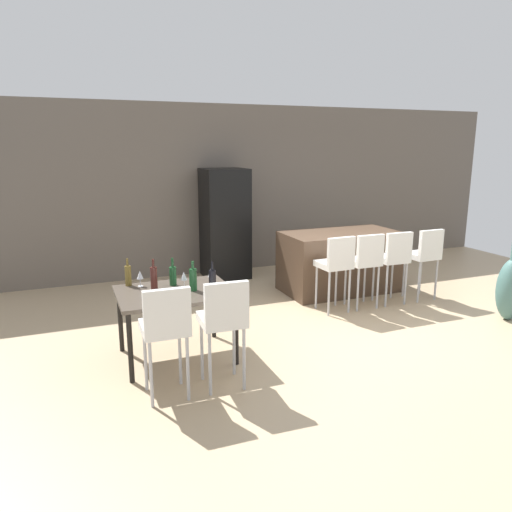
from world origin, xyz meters
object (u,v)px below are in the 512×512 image
Objects in this scene: bar_chair_left at (336,262)px; wine_bottle_far at (128,275)px; kitchen_island at (340,261)px; wine_bottle_near at (212,282)px; refrigerator at (225,224)px; dining_chair_near at (166,325)px; bar_chair_far at (425,253)px; bar_chair_right at (394,256)px; potted_plant at (363,247)px; dining_chair_far at (224,317)px; dining_table at (175,297)px; floor_vase at (511,289)px; wine_bottle_end at (173,275)px; wine_bottle_left at (193,279)px; bar_chair_middle at (365,259)px; wine_bottle_inner at (154,278)px; wine_glass_corner at (140,275)px; wine_glass_right at (211,273)px; wine_glass_middle at (184,276)px.

wine_bottle_far is at bearing -174.97° from bar_chair_left.
wine_bottle_near is at bearing -145.73° from kitchen_island.
dining_chair_near is at bearing -115.53° from refrigerator.
wine_bottle_near reaches higher than bar_chair_far.
bar_chair_right reaches higher than potted_plant.
dining_chair_near is at bearing -179.99° from dining_chair_far.
dining_table is 2.18× the size of potted_plant.
bar_chair_left is 2.25m from floor_vase.
bar_chair_left is 1.00× the size of bar_chair_right.
wine_bottle_end is (-0.23, 1.03, 0.15)m from dining_chair_far.
bar_chair_right reaches higher than dining_table.
bar_chair_right is (0.93, -0.00, 0.00)m from bar_chair_left.
wine_bottle_near is at bearing -58.91° from wine_bottle_left.
kitchen_island is 1.69× the size of bar_chair_left.
floor_vase is 1.91× the size of potted_plant.
bar_chair_middle is 3.01m from wine_bottle_inner.
wine_bottle_near is at bearing 41.77° from dining_chair_near.
wine_glass_corner is (0.11, -0.08, 0.01)m from wine_bottle_far.
wine_bottle_near is 1.99× the size of wine_glass_right.
wine_bottle_end is 4.29m from floor_vase.
wine_bottle_left is at bearing -162.27° from bar_chair_left.
wine_glass_corner is at bearing -35.00° from wine_bottle_far.
bar_chair_right is 0.57× the size of refrigerator.
dining_chair_far is at bearing -99.77° from wine_glass_right.
dining_table is 0.27m from wine_bottle_left.
refrigerator reaches higher than dining_table.
wine_bottle_far is 1.71× the size of wine_glass_corner.
dining_table is (-3.78, -0.62, -0.03)m from bar_chair_far.
dining_chair_near reaches higher than wine_bottle_far.
bar_chair_left reaches higher than wine_glass_corner.
wine_bottle_left is 0.74m from wine_bottle_far.
wine_glass_middle is (0.12, 0.08, 0.20)m from dining_table.
dining_table reaches higher than potted_plant.
wine_bottle_near reaches higher than wine_glass_corner.
floor_vase is (2.73, -3.39, -0.50)m from refrigerator.
bar_chair_middle is 2.68m from wine_bottle_left.
bar_chair_left is at bearing 29.12° from dining_chair_near.
bar_chair_left and bar_chair_far have the same top height.
dining_table is 0.86m from dining_chair_far.
wine_bottle_far is 0.99× the size of wine_bottle_end.
kitchen_island is at bearing 54.90° from bar_chair_left.
bar_chair_right is at bearing 12.55° from wine_bottle_left.
wine_bottle_near reaches higher than potted_plant.
wine_glass_middle is at bearing 99.16° from dining_chair_far.
dining_table is 1.12× the size of dining_chair_near.
bar_chair_right is 3.67m from wine_bottle_far.
wine_bottle_far is at bearing 169.56° from floor_vase.
wine_bottle_near is at bearing -60.13° from wine_bottle_end.
wine_bottle_far is 0.89× the size of wine_bottle_inner.
dining_chair_near is at bearing -157.74° from bar_chair_right.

